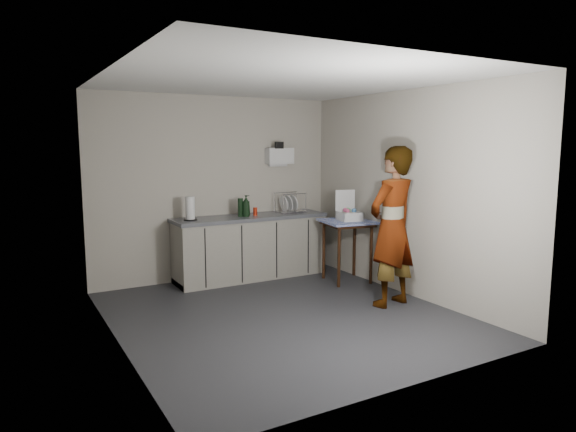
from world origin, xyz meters
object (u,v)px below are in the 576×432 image
paper_towel (190,209)px  dish_rack (289,208)px  side_table (347,228)px  standing_man (392,227)px  dark_bottle (240,207)px  soap_bottle (246,206)px  soda_can (255,211)px  bakery_box (349,214)px  kitchen_counter (251,249)px

paper_towel → dish_rack: size_ratio=0.75×
side_table → paper_towel: bearing=166.6°
standing_man → dark_bottle: standing_man is taller
soap_bottle → soda_can: size_ratio=2.65×
soap_bottle → paper_towel: (-0.81, 0.04, -0.00)m
soda_can → dish_rack: 0.61m
dark_bottle → bakery_box: 1.53m
soap_bottle → dish_rack: (0.77, 0.11, -0.08)m
standing_man → dark_bottle: bearing=-72.6°
paper_towel → bakery_box: bakery_box is taller
dark_bottle → side_table: bearing=-33.1°
dish_rack → dark_bottle: bearing=-175.1°
dish_rack → kitchen_counter: bearing=-175.5°
bakery_box → kitchen_counter: bearing=155.0°
soda_can → kitchen_counter: bearing=169.1°
dish_rack → soap_bottle: bearing=-172.0°
soap_bottle → bakery_box: bearing=-32.9°
soap_bottle → bakery_box: size_ratio=0.73×
side_table → dark_bottle: bearing=156.0°
paper_towel → soda_can: bearing=0.1°
paper_towel → bakery_box: size_ratio=0.77×
soap_bottle → paper_towel: paper_towel is taller
standing_man → soda_can: size_ratio=16.60×
soda_can → paper_towel: bearing=-179.9°
standing_man → soda_can: 2.15m
side_table → bakery_box: bearing=17.1°
standing_man → bakery_box: standing_man is taller
kitchen_counter → dish_rack: 0.87m
dish_rack → bakery_box: bakery_box is taller
dish_rack → standing_man: bearing=-83.6°
standing_man → dish_rack: (-0.23, 2.04, 0.03)m
soda_can → dark_bottle: dark_bottle is taller
side_table → soap_bottle: soap_bottle is taller
standing_man → soap_bottle: (-1.00, 1.94, 0.11)m
side_table → dark_bottle: (-1.26, 0.82, 0.28)m
soap_bottle → dish_rack: size_ratio=0.71×
standing_man → dish_rack: 2.06m
side_table → dish_rack: size_ratio=2.04×
kitchen_counter → standing_man: (0.91, -1.99, 0.53)m
paper_towel → dish_rack: bearing=2.5°
soap_bottle → dark_bottle: size_ratio=1.16×
dark_bottle → soap_bottle: bearing=-26.4°
dark_bottle → paper_towel: (-0.74, 0.00, 0.02)m
soap_bottle → soda_can: bearing=14.1°
kitchen_counter → standing_man: standing_man is taller
soda_can → dish_rack: dish_rack is taller
kitchen_counter → soda_can: soda_can is taller
side_table → bakery_box: (0.02, 0.00, 0.20)m
soda_can → dish_rack: bearing=6.3°
side_table → soap_bottle: (-1.19, 0.79, 0.31)m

